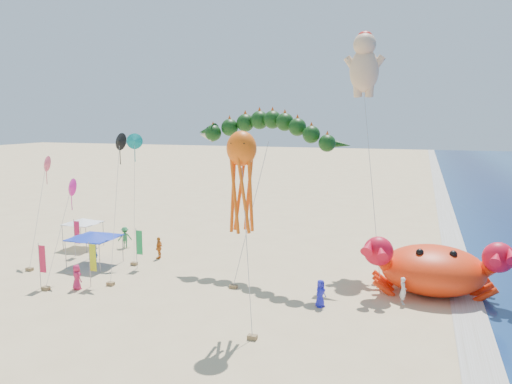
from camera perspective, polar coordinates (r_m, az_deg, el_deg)
ground at (r=33.91m, az=2.19°, el=-11.57°), size 320.00×320.00×0.00m
foam_strip at (r=32.89m, az=23.25°, el=-12.93°), size 320.00×320.00×0.00m
crab_inflatable at (r=35.37m, az=19.58°, el=-8.20°), size 9.16×6.32×4.02m
dragon_kite at (r=37.44m, az=1.20°, el=6.64°), size 12.10×7.22×11.74m
cherub_kite at (r=41.69m, az=12.28°, el=14.24°), size 3.77×8.19×18.36m
octopus_kite at (r=26.92m, az=-1.65°, el=2.01°), size 2.19×2.43×10.95m
canopy_blue at (r=41.51m, az=-18.02°, el=-4.71°), size 3.66×3.66×2.71m
canopy_white at (r=47.41m, az=-19.21°, el=-3.15°), size 2.99×2.99×2.71m
feather_flags at (r=39.40m, az=-18.61°, el=-6.09°), size 7.38×7.48×3.20m
beachgoers at (r=39.55m, az=-9.98°, el=-7.38°), size 25.37×11.74×1.89m
small_kites at (r=40.27m, az=-18.31°, el=2.43°), size 9.29×9.25×10.58m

